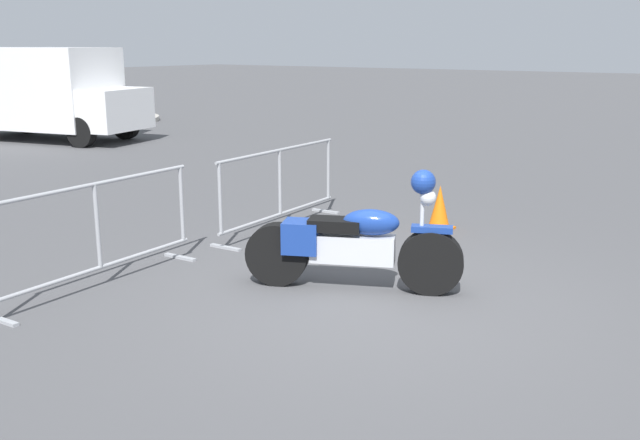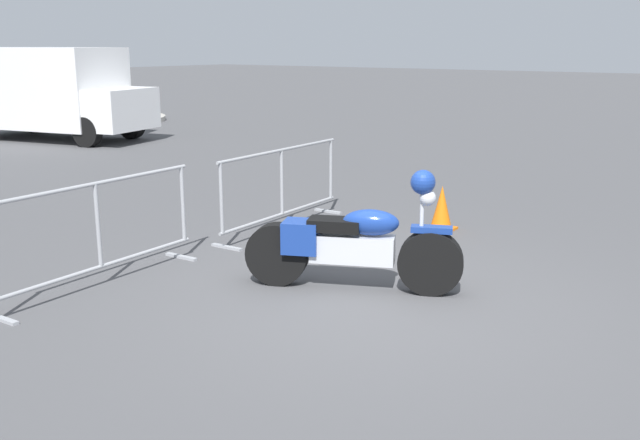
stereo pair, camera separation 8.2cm
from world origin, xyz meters
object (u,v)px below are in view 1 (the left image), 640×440
at_px(delivery_van, 42,91).
at_px(traffic_cone, 440,208).
at_px(crowd_barrier_near, 98,233).
at_px(crowd_barrier_far, 280,187).
at_px(motorcycle, 353,244).

relative_size(delivery_van, traffic_cone, 9.02).
xyz_separation_m(crowd_barrier_near, crowd_barrier_far, (2.87, 0.00, 0.00)).
height_order(delivery_van, traffic_cone, delivery_van).
bearing_deg(crowd_barrier_near, crowd_barrier_far, 0.00).
relative_size(motorcycle, traffic_cone, 3.45).
height_order(motorcycle, traffic_cone, motorcycle).
distance_m(motorcycle, crowd_barrier_near, 2.54).
relative_size(motorcycle, crowd_barrier_far, 0.81).
bearing_deg(delivery_van, motorcycle, -35.30).
xyz_separation_m(motorcycle, crowd_barrier_near, (-1.43, 2.09, 0.09)).
distance_m(crowd_barrier_near, crowd_barrier_far, 2.87).
bearing_deg(traffic_cone, motorcycle, -171.92).
bearing_deg(crowd_barrier_near, traffic_cone, -22.83).
height_order(crowd_barrier_far, traffic_cone, crowd_barrier_far).
height_order(crowd_barrier_near, delivery_van, delivery_van).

